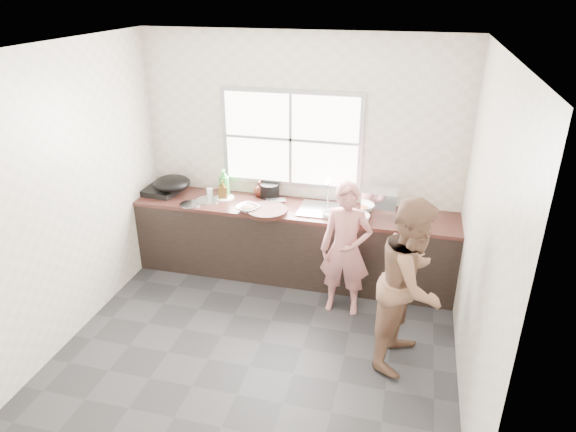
% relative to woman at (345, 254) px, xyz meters
% --- Properties ---
extents(floor, '(3.60, 3.20, 0.01)m').
position_rel_woman_xyz_m(floor, '(-0.67, -0.74, -0.66)').
color(floor, '#2A2A2C').
rests_on(floor, ground).
extents(ceiling, '(3.60, 3.20, 0.01)m').
position_rel_woman_xyz_m(ceiling, '(-0.67, -0.74, 2.05)').
color(ceiling, silver).
rests_on(ceiling, wall_back).
extents(wall_back, '(3.60, 0.01, 2.70)m').
position_rel_woman_xyz_m(wall_back, '(-0.67, 0.87, 0.69)').
color(wall_back, beige).
rests_on(wall_back, ground).
extents(wall_left, '(0.01, 3.20, 2.70)m').
position_rel_woman_xyz_m(wall_left, '(-2.48, -0.74, 0.69)').
color(wall_left, beige).
rests_on(wall_left, ground).
extents(wall_right, '(0.01, 3.20, 2.70)m').
position_rel_woman_xyz_m(wall_right, '(1.13, -0.74, 0.69)').
color(wall_right, silver).
rests_on(wall_right, ground).
extents(wall_front, '(3.60, 0.01, 2.70)m').
position_rel_woman_xyz_m(wall_front, '(-0.67, -2.34, 0.69)').
color(wall_front, silver).
rests_on(wall_front, ground).
extents(cabinet, '(3.60, 0.62, 0.82)m').
position_rel_woman_xyz_m(cabinet, '(-0.67, 0.55, -0.25)').
color(cabinet, black).
rests_on(cabinet, floor).
extents(countertop, '(3.60, 0.64, 0.04)m').
position_rel_woman_xyz_m(countertop, '(-0.67, 0.55, 0.18)').
color(countertop, '#391C17').
rests_on(countertop, cabinet).
extents(sink, '(0.55, 0.45, 0.02)m').
position_rel_woman_xyz_m(sink, '(-0.32, 0.55, 0.21)').
color(sink, silver).
rests_on(sink, countertop).
extents(faucet, '(0.02, 0.02, 0.30)m').
position_rel_woman_xyz_m(faucet, '(-0.32, 0.75, 0.35)').
color(faucet, silver).
rests_on(faucet, countertop).
extents(window_frame, '(1.60, 0.05, 1.10)m').
position_rel_woman_xyz_m(window_frame, '(-0.77, 0.85, 0.89)').
color(window_frame, '#9EA0A5').
rests_on(window_frame, wall_back).
extents(window_glazing, '(1.50, 0.01, 1.00)m').
position_rel_woman_xyz_m(window_glazing, '(-0.77, 0.83, 0.89)').
color(window_glazing, white).
rests_on(window_glazing, window_frame).
extents(woman, '(0.49, 0.32, 1.32)m').
position_rel_woman_xyz_m(woman, '(0.00, 0.00, 0.00)').
color(woman, tan).
rests_on(woman, floor).
extents(person_side, '(0.78, 0.90, 1.57)m').
position_rel_woman_xyz_m(person_side, '(0.65, -0.61, 0.13)').
color(person_side, brown).
rests_on(person_side, floor).
extents(cutting_board, '(0.58, 0.58, 0.04)m').
position_rel_woman_xyz_m(cutting_board, '(-0.92, 0.34, 0.22)').
color(cutting_board, black).
rests_on(cutting_board, countertop).
extents(cleaver, '(0.25, 0.18, 0.01)m').
position_rel_woman_xyz_m(cleaver, '(-0.89, 0.61, 0.24)').
color(cleaver, silver).
rests_on(cleaver, cutting_board).
extents(bowl_mince, '(0.32, 0.32, 0.06)m').
position_rel_woman_xyz_m(bowl_mince, '(-1.14, 0.34, 0.23)').
color(bowl_mince, white).
rests_on(bowl_mince, countertop).
extents(bowl_crabs, '(0.25, 0.25, 0.07)m').
position_rel_woman_xyz_m(bowl_crabs, '(0.06, 0.34, 0.24)').
color(bowl_crabs, white).
rests_on(bowl_crabs, countertop).
extents(bowl_held, '(0.19, 0.19, 0.06)m').
position_rel_woman_xyz_m(bowl_held, '(-0.25, 0.42, 0.23)').
color(bowl_held, white).
rests_on(bowl_held, countertop).
extents(black_pot, '(0.25, 0.25, 0.16)m').
position_rel_woman_xyz_m(black_pot, '(-1.01, 0.78, 0.28)').
color(black_pot, black).
rests_on(black_pot, countertop).
extents(plate_food, '(0.24, 0.24, 0.02)m').
position_rel_woman_xyz_m(plate_food, '(-1.50, 0.61, 0.21)').
color(plate_food, white).
rests_on(plate_food, countertop).
extents(bottle_green, '(0.14, 0.14, 0.33)m').
position_rel_woman_xyz_m(bottle_green, '(-1.53, 0.68, 0.37)').
color(bottle_green, green).
rests_on(bottle_green, countertop).
extents(bottle_brown_tall, '(0.11, 0.12, 0.21)m').
position_rel_woman_xyz_m(bottle_brown_tall, '(-1.52, 0.60, 0.30)').
color(bottle_brown_tall, '#4E3613').
rests_on(bottle_brown_tall, countertop).
extents(bottle_brown_short, '(0.15, 0.15, 0.17)m').
position_rel_woman_xyz_m(bottle_brown_short, '(-1.13, 0.78, 0.29)').
color(bottle_brown_short, '#431910').
rests_on(bottle_brown_short, countertop).
extents(glass_jar, '(0.08, 0.08, 0.10)m').
position_rel_woman_xyz_m(glass_jar, '(-1.68, 0.61, 0.25)').
color(glass_jar, silver).
rests_on(glass_jar, countertop).
extents(burner, '(0.49, 0.49, 0.07)m').
position_rel_woman_xyz_m(burner, '(-2.30, 0.61, 0.23)').
color(burner, black).
rests_on(burner, countertop).
extents(wok, '(0.55, 0.55, 0.16)m').
position_rel_woman_xyz_m(wok, '(-2.13, 0.57, 0.34)').
color(wok, black).
rests_on(wok, burner).
extents(dish_rack, '(0.38, 0.28, 0.27)m').
position_rel_woman_xyz_m(dish_rack, '(0.27, 0.60, 0.34)').
color(dish_rack, silver).
rests_on(dish_rack, countertop).
extents(pot_lid_left, '(0.25, 0.25, 0.01)m').
position_rel_woman_xyz_m(pot_lid_left, '(-1.81, 0.34, 0.21)').
color(pot_lid_left, '#B1B2B9').
rests_on(pot_lid_left, countertop).
extents(pot_lid_right, '(0.35, 0.35, 0.01)m').
position_rel_woman_xyz_m(pot_lid_right, '(-1.67, 0.50, 0.21)').
color(pot_lid_right, silver).
rests_on(pot_lid_right, countertop).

